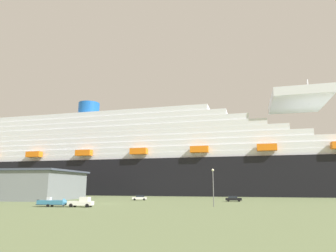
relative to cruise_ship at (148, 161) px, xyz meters
The scene contains 8 objects.
ground_plane 49.62m from the cruise_ship, 81.92° to the right, with size 600.00×600.00×0.00m, color #66754C.
cruise_ship is the anchor object (origin of this frame).
terminal_building 70.23m from the cruise_ship, 126.81° to the right, with size 54.33×29.20×9.88m.
pickup_truck 89.58m from the cruise_ship, 87.53° to the right, with size 5.63×2.34×2.20m.
small_boat_on_trailer 89.65m from the cruise_ship, 91.76° to the right, with size 8.66×2.15×2.15m.
street_lamp 89.98m from the cruise_ship, 68.24° to the right, with size 0.56×0.56×8.54m.
parked_car_white_van 58.61m from the cruise_ship, 80.58° to the right, with size 4.93×2.66×1.58m.
parked_car_black_coupe 72.41m from the cruise_ship, 56.52° to the right, with size 4.78×2.03×1.58m.
Camera 1 is at (26.61, -78.04, 4.78)m, focal length 32.33 mm.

